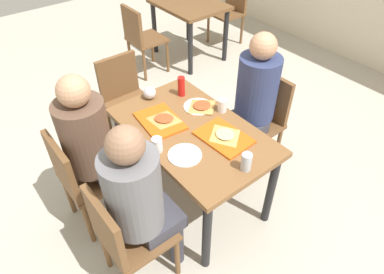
{
  "coord_description": "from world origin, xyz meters",
  "views": [
    {
      "loc": [
        1.44,
        -1.15,
        2.25
      ],
      "look_at": [
        0.0,
        0.0,
        0.65
      ],
      "focal_mm": 32.04,
      "sensor_mm": 36.0,
      "label": 1
    }
  ],
  "objects_px": {
    "pizza_slice_b": "(225,135)",
    "person_far_side": "(253,97)",
    "person_in_red": "(93,142)",
    "pizza_slice_a": "(164,119)",
    "soda_can": "(246,162)",
    "tray_red_near": "(160,121)",
    "paper_plate_center": "(198,107)",
    "background_chair_far": "(231,8)",
    "plastic_cup_a": "(222,105)",
    "tray_red_far": "(224,137)",
    "plastic_cup_b": "(157,145)",
    "condiment_bottle": "(181,86)",
    "main_table": "(192,140)",
    "pizza_slice_c": "(202,106)",
    "background_chair_near": "(141,36)",
    "chair_near_right": "(124,235)",
    "chair_left_end": "(125,95)",
    "chair_far_side": "(261,115)",
    "foil_bundle": "(150,93)",
    "paper_plate_near_edge": "(185,155)",
    "background_table": "(189,12)",
    "chair_near_left": "(81,177)"
  },
  "relations": [
    {
      "from": "pizza_slice_b",
      "to": "person_far_side",
      "type": "bearing_deg",
      "value": 112.99
    },
    {
      "from": "person_in_red",
      "to": "person_far_side",
      "type": "relative_size",
      "value": 1.0
    },
    {
      "from": "pizza_slice_a",
      "to": "soda_can",
      "type": "xyz_separation_m",
      "value": [
        0.7,
        0.12,
        0.04
      ]
    },
    {
      "from": "tray_red_near",
      "to": "person_far_side",
      "type": "bearing_deg",
      "value": 74.27
    },
    {
      "from": "pizza_slice_b",
      "to": "tray_red_near",
      "type": "bearing_deg",
      "value": -149.14
    },
    {
      "from": "paper_plate_center",
      "to": "background_chair_far",
      "type": "height_order",
      "value": "background_chair_far"
    },
    {
      "from": "plastic_cup_a",
      "to": "tray_red_far",
      "type": "bearing_deg",
      "value": -40.25
    },
    {
      "from": "person_in_red",
      "to": "background_chair_far",
      "type": "height_order",
      "value": "person_in_red"
    },
    {
      "from": "plastic_cup_b",
      "to": "condiment_bottle",
      "type": "height_order",
      "value": "condiment_bottle"
    },
    {
      "from": "main_table",
      "to": "plastic_cup_a",
      "type": "bearing_deg",
      "value": 95.46
    },
    {
      "from": "pizza_slice_c",
      "to": "condiment_bottle",
      "type": "relative_size",
      "value": 1.23
    },
    {
      "from": "pizza_slice_b",
      "to": "soda_can",
      "type": "distance_m",
      "value": 0.32
    },
    {
      "from": "background_chair_near",
      "to": "tray_red_near",
      "type": "bearing_deg",
      "value": -27.38
    },
    {
      "from": "chair_near_right",
      "to": "main_table",
      "type": "bearing_deg",
      "value": 111.59
    },
    {
      "from": "chair_left_end",
      "to": "plastic_cup_a",
      "type": "bearing_deg",
      "value": 18.13
    },
    {
      "from": "chair_far_side",
      "to": "background_chair_far",
      "type": "bearing_deg",
      "value": 142.55
    },
    {
      "from": "paper_plate_center",
      "to": "foil_bundle",
      "type": "relative_size",
      "value": 2.2
    },
    {
      "from": "condiment_bottle",
      "to": "paper_plate_near_edge",
      "type": "bearing_deg",
      "value": -35.48
    },
    {
      "from": "person_in_red",
      "to": "background_chair_near",
      "type": "height_order",
      "value": "person_in_red"
    },
    {
      "from": "soda_can",
      "to": "background_chair_near",
      "type": "bearing_deg",
      "value": 162.86
    },
    {
      "from": "chair_left_end",
      "to": "tray_red_near",
      "type": "height_order",
      "value": "chair_left_end"
    },
    {
      "from": "paper_plate_center",
      "to": "background_chair_near",
      "type": "distance_m",
      "value": 1.88
    },
    {
      "from": "chair_near_right",
      "to": "foil_bundle",
      "type": "bearing_deg",
      "value": 137.6
    },
    {
      "from": "pizza_slice_c",
      "to": "condiment_bottle",
      "type": "xyz_separation_m",
      "value": [
        -0.23,
        -0.02,
        0.06
      ]
    },
    {
      "from": "chair_near_right",
      "to": "pizza_slice_b",
      "type": "distance_m",
      "value": 0.91
    },
    {
      "from": "soda_can",
      "to": "condiment_bottle",
      "type": "relative_size",
      "value": 0.76
    },
    {
      "from": "pizza_slice_b",
      "to": "plastic_cup_a",
      "type": "bearing_deg",
      "value": 141.27
    },
    {
      "from": "condiment_bottle",
      "to": "background_chair_near",
      "type": "xyz_separation_m",
      "value": [
        -1.57,
        0.58,
        -0.31
      ]
    },
    {
      "from": "chair_left_end",
      "to": "person_far_side",
      "type": "relative_size",
      "value": 0.67
    },
    {
      "from": "soda_can",
      "to": "foil_bundle",
      "type": "distance_m",
      "value": 1.01
    },
    {
      "from": "pizza_slice_c",
      "to": "foil_bundle",
      "type": "xyz_separation_m",
      "value": [
        -0.35,
        -0.24,
        0.03
      ]
    },
    {
      "from": "tray_red_near",
      "to": "chair_near_right",
      "type": "bearing_deg",
      "value": -50.96
    },
    {
      "from": "paper_plate_center",
      "to": "foil_bundle",
      "type": "xyz_separation_m",
      "value": [
        -0.33,
        -0.22,
        0.05
      ]
    },
    {
      "from": "main_table",
      "to": "chair_left_end",
      "type": "height_order",
      "value": "chair_left_end"
    },
    {
      "from": "pizza_slice_a",
      "to": "chair_far_side",
      "type": "bearing_deg",
      "value": 77.33
    },
    {
      "from": "person_in_red",
      "to": "background_chair_far",
      "type": "distance_m",
      "value": 3.31
    },
    {
      "from": "background_table",
      "to": "chair_left_end",
      "type": "bearing_deg",
      "value": -57.14
    },
    {
      "from": "background_table",
      "to": "chair_near_left",
      "type": "bearing_deg",
      "value": -53.76
    },
    {
      "from": "pizza_slice_a",
      "to": "paper_plate_near_edge",
      "type": "bearing_deg",
      "value": -14.92
    },
    {
      "from": "pizza_slice_a",
      "to": "background_chair_far",
      "type": "height_order",
      "value": "background_chair_far"
    },
    {
      "from": "chair_near_right",
      "to": "soda_can",
      "type": "height_order",
      "value": "soda_can"
    },
    {
      "from": "person_far_side",
      "to": "foil_bundle",
      "type": "bearing_deg",
      "value": -128.78
    },
    {
      "from": "plastic_cup_b",
      "to": "background_table",
      "type": "bearing_deg",
      "value": 137.43
    },
    {
      "from": "person_far_side",
      "to": "tray_red_near",
      "type": "bearing_deg",
      "value": -105.73
    },
    {
      "from": "background_chair_near",
      "to": "chair_left_end",
      "type": "bearing_deg",
      "value": -38.51
    },
    {
      "from": "background_chair_near",
      "to": "background_chair_far",
      "type": "bearing_deg",
      "value": 90.0
    },
    {
      "from": "foil_bundle",
      "to": "background_chair_far",
      "type": "height_order",
      "value": "background_chair_far"
    },
    {
      "from": "chair_near_left",
      "to": "plastic_cup_a",
      "type": "relative_size",
      "value": 8.43
    },
    {
      "from": "person_in_red",
      "to": "condiment_bottle",
      "type": "height_order",
      "value": "person_in_red"
    },
    {
      "from": "person_far_side",
      "to": "paper_plate_center",
      "type": "distance_m",
      "value": 0.45
    }
  ]
}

